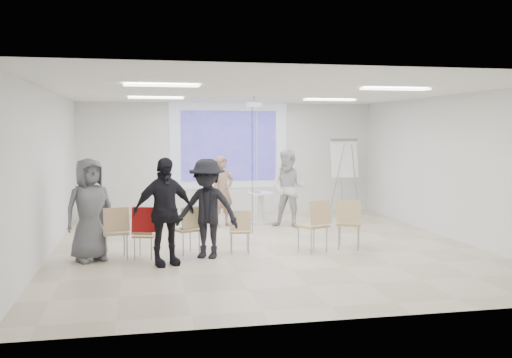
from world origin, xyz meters
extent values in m
cube|color=beige|center=(0.00, 0.00, -0.05)|extent=(8.00, 9.00, 0.10)
cube|color=white|center=(0.00, 0.00, 3.05)|extent=(8.00, 9.00, 0.10)
cube|color=silver|center=(0.00, 4.55, 1.50)|extent=(8.00, 0.10, 3.00)
cube|color=silver|center=(-4.05, 0.00, 1.50)|extent=(0.10, 9.00, 3.00)
cube|color=silver|center=(4.05, 0.00, 1.50)|extent=(0.10, 9.00, 3.00)
cube|color=silver|center=(0.00, 4.49, 1.85)|extent=(3.20, 0.01, 2.30)
cube|color=#4037BD|center=(0.00, 4.47, 1.85)|extent=(2.60, 0.01, 1.90)
cylinder|color=silver|center=(0.48, 2.59, 0.03)|extent=(0.54, 0.54, 0.05)
cylinder|color=silver|center=(0.48, 2.59, 0.37)|extent=(0.15, 0.15, 0.69)
cylinder|color=white|center=(0.48, 2.59, 0.74)|extent=(0.74, 0.74, 0.04)
cube|color=white|center=(0.54, 2.57, 0.77)|extent=(0.25, 0.22, 0.01)
cube|color=#4182C5|center=(0.39, 2.64, 0.78)|extent=(0.18, 0.23, 0.02)
imported|color=#95745B|center=(-0.47, 2.46, 0.94)|extent=(0.83, 0.73, 1.89)
imported|color=silver|center=(1.03, 2.02, 1.01)|extent=(1.23, 1.16, 2.02)
cube|color=white|center=(-0.29, 2.71, 1.24)|extent=(0.09, 0.13, 0.04)
cube|color=silver|center=(0.85, 2.27, 1.36)|extent=(0.09, 0.11, 0.04)
cube|color=tan|center=(-2.81, -0.60, 0.47)|extent=(0.50, 0.50, 0.04)
cube|color=tan|center=(-2.78, -0.81, 0.73)|extent=(0.44, 0.16, 0.41)
cylinder|color=gray|center=(-2.96, -0.80, 0.23)|extent=(0.03, 0.03, 0.46)
cylinder|color=gray|center=(-2.61, -0.75, 0.23)|extent=(0.03, 0.03, 0.46)
cylinder|color=#96999E|center=(-3.01, -0.46, 0.23)|extent=(0.03, 0.03, 0.46)
cylinder|color=gray|center=(-2.66, -0.40, 0.23)|extent=(0.03, 0.03, 0.46)
cube|color=tan|center=(-2.29, -0.63, 0.40)|extent=(0.47, 0.47, 0.04)
cube|color=tan|center=(-2.34, -0.80, 0.62)|extent=(0.38, 0.19, 0.36)
cylinder|color=#93969B|center=(-2.48, -0.73, 0.20)|extent=(0.02, 0.02, 0.39)
cylinder|color=gray|center=(-2.19, -0.82, 0.20)|extent=(0.02, 0.02, 0.39)
cylinder|color=gray|center=(-2.39, -0.44, 0.20)|extent=(0.02, 0.02, 0.39)
cylinder|color=gray|center=(-2.10, -0.54, 0.20)|extent=(0.02, 0.02, 0.39)
cube|color=tan|center=(-1.54, -0.41, 0.44)|extent=(0.54, 0.54, 0.04)
cube|color=tan|center=(-1.46, -0.59, 0.69)|extent=(0.41, 0.25, 0.39)
cylinder|color=#97999F|center=(-1.63, -0.63, 0.22)|extent=(0.03, 0.03, 0.43)
cylinder|color=#93969B|center=(-1.32, -0.50, 0.22)|extent=(0.03, 0.03, 0.43)
cylinder|color=#909398|center=(-1.77, -0.33, 0.22)|extent=(0.03, 0.03, 0.43)
cylinder|color=#93969C|center=(-1.46, -0.19, 0.22)|extent=(0.03, 0.03, 0.43)
cube|color=tan|center=(-0.58, -0.57, 0.41)|extent=(0.42, 0.42, 0.04)
cube|color=tan|center=(-0.60, -0.75, 0.63)|extent=(0.39, 0.12, 0.36)
cylinder|color=#92939A|center=(-0.75, -0.71, 0.20)|extent=(0.02, 0.02, 0.40)
cylinder|color=gray|center=(-0.45, -0.74, 0.20)|extent=(0.02, 0.02, 0.40)
cylinder|color=gray|center=(-0.72, -0.40, 0.20)|extent=(0.02, 0.02, 0.40)
cylinder|color=gray|center=(-0.42, -0.44, 0.20)|extent=(0.02, 0.02, 0.40)
cube|color=tan|center=(0.76, -0.74, 0.49)|extent=(0.60, 0.60, 0.04)
cube|color=tan|center=(0.85, -0.94, 0.76)|extent=(0.46, 0.26, 0.44)
cylinder|color=#94979C|center=(0.66, -0.98, 0.24)|extent=(0.03, 0.03, 0.48)
cylinder|color=gray|center=(1.01, -0.84, 0.24)|extent=(0.03, 0.03, 0.48)
cylinder|color=gray|center=(0.52, -0.64, 0.24)|extent=(0.03, 0.03, 0.48)
cylinder|color=gray|center=(0.86, -0.49, 0.24)|extent=(0.03, 0.03, 0.48)
cube|color=tan|center=(1.54, -0.58, 0.48)|extent=(0.59, 0.59, 0.04)
cube|color=tan|center=(1.45, -0.78, 0.74)|extent=(0.44, 0.27, 0.43)
cylinder|color=gray|center=(1.30, -0.67, 0.23)|extent=(0.03, 0.03, 0.47)
cylinder|color=gray|center=(1.63, -0.82, 0.23)|extent=(0.03, 0.03, 0.47)
cylinder|color=gray|center=(1.45, -0.34, 0.23)|extent=(0.03, 0.03, 0.47)
cylinder|color=gray|center=(1.78, -0.49, 0.23)|extent=(0.03, 0.03, 0.47)
cube|color=#A51414|center=(-2.29, -0.85, 0.72)|extent=(0.46, 0.23, 0.43)
imported|color=black|center=(-1.54, -0.39, 0.47)|extent=(0.39, 0.35, 0.03)
imported|color=black|center=(-1.98, -1.25, 1.04)|extent=(1.38, 1.08, 2.08)
imported|color=black|center=(-1.22, -0.85, 1.00)|extent=(1.47, 1.18, 2.00)
imported|color=#5D5D62|center=(-3.23, -0.68, 1.00)|extent=(1.16, 1.01, 2.00)
cylinder|color=gray|center=(2.71, 3.46, 0.96)|extent=(0.37, 0.21, 1.88)
cylinder|color=gray|center=(3.24, 3.49, 0.96)|extent=(0.34, 0.25, 1.88)
cylinder|color=gray|center=(2.96, 3.82, 0.96)|extent=(0.05, 0.42, 1.88)
cube|color=white|center=(2.97, 3.61, 1.54)|extent=(0.76, 0.26, 1.05)
cube|color=gray|center=(2.97, 3.65, 2.02)|extent=(0.77, 0.11, 0.07)
cube|color=black|center=(-3.34, 3.32, 0.27)|extent=(0.52, 0.44, 0.48)
cube|color=#92959A|center=(-3.34, 3.32, 0.62)|extent=(0.37, 0.33, 0.21)
cylinder|color=black|center=(-3.55, 3.19, 0.03)|extent=(0.06, 0.06, 0.06)
cylinder|color=black|center=(-3.17, 3.15, 0.03)|extent=(0.06, 0.06, 0.06)
cylinder|color=black|center=(-3.52, 3.48, 0.03)|extent=(0.06, 0.06, 0.06)
cylinder|color=black|center=(-3.14, 3.44, 0.03)|extent=(0.06, 0.06, 0.06)
cube|color=white|center=(0.10, 1.50, 2.82)|extent=(0.30, 0.25, 0.10)
cylinder|color=gray|center=(0.10, 1.50, 2.93)|extent=(0.04, 0.04, 0.14)
cylinder|color=black|center=(0.04, 1.42, 1.39)|extent=(0.01, 0.01, 2.77)
cylinder|color=white|center=(0.14, 1.40, 1.39)|extent=(0.01, 0.01, 2.77)
cube|color=white|center=(-2.00, 2.00, 2.97)|extent=(1.20, 0.30, 0.02)
cube|color=white|center=(2.00, 2.00, 2.97)|extent=(1.20, 0.30, 0.02)
cube|color=white|center=(-2.00, -1.50, 2.97)|extent=(1.20, 0.30, 0.02)
cube|color=white|center=(2.00, -1.50, 2.97)|extent=(1.20, 0.30, 0.02)
camera|label=1|loc=(-2.35, -10.79, 2.24)|focal=40.00mm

